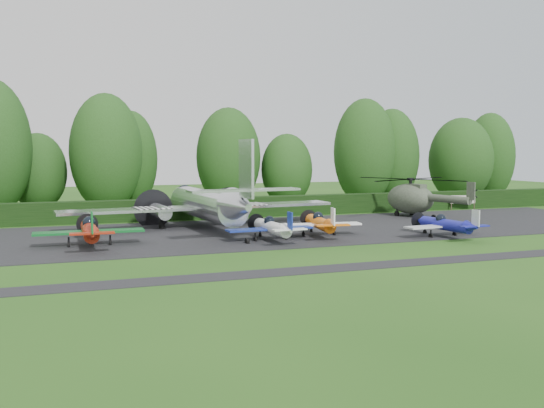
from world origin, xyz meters
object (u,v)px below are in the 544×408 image
object	(u,v)px
light_plane_orange	(320,223)
sign_board	(463,200)
helicopter	(411,196)
light_plane_red	(90,230)
transport_plane	(207,204)
light_plane_white	(272,227)
light_plane_blue	(445,224)

from	to	relation	value
light_plane_orange	sign_board	bearing A→B (deg)	21.78
helicopter	light_plane_red	bearing A→B (deg)	-153.45
sign_board	transport_plane	bearing A→B (deg)	-179.73
light_plane_red	helicopter	xyz separation A→B (m)	(31.25, 8.94, 0.90)
light_plane_white	sign_board	size ratio (longest dim) A/B	2.37
light_plane_orange	transport_plane	bearing A→B (deg)	126.48
light_plane_red	sign_board	xyz separation A→B (m)	(40.66, 12.99, -0.08)
transport_plane	helicopter	bearing A→B (deg)	11.43
light_plane_blue	helicopter	size ratio (longest dim) A/B	0.47
light_plane_red	light_plane_orange	size ratio (longest dim) A/B	1.10
helicopter	sign_board	size ratio (longest dim) A/B	4.88
transport_plane	light_plane_white	distance (m)	8.69
light_plane_blue	sign_board	distance (m)	23.06
light_plane_red	sign_board	bearing A→B (deg)	16.97
light_plane_blue	helicopter	bearing A→B (deg)	73.00
sign_board	light_plane_red	bearing A→B (deg)	-174.17
light_plane_red	light_plane_blue	distance (m)	26.02
light_plane_white	transport_plane	bearing A→B (deg)	111.33
transport_plane	light_plane_red	bearing A→B (deg)	-142.59
light_plane_white	light_plane_orange	xyz separation A→B (m)	(4.28, 1.02, 0.03)
transport_plane	sign_board	world-z (taller)	transport_plane
light_plane_blue	helicopter	world-z (taller)	helicopter
transport_plane	light_plane_blue	distance (m)	19.21
light_plane_orange	helicopter	xyz separation A→B (m)	(14.36, 9.73, 1.01)
light_plane_blue	light_plane_red	bearing A→B (deg)	175.77
helicopter	sign_board	xyz separation A→B (m)	(9.41, 4.06, -0.98)
light_plane_blue	light_plane_orange	bearing A→B (deg)	162.78
sign_board	helicopter	bearing A→B (deg)	-168.59
light_plane_orange	sign_board	size ratio (longest dim) A/B	2.44
light_plane_white	helicopter	bearing A→B (deg)	32.34
transport_plane	helicopter	world-z (taller)	transport_plane
light_plane_red	light_plane_white	world-z (taller)	light_plane_red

